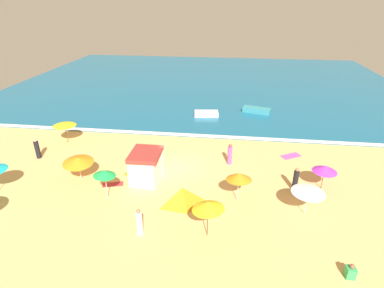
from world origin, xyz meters
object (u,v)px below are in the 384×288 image
(beach_tent, at_px, (182,196))
(beachgoer_3, at_px, (351,272))
(beach_umbrella_7, at_px, (239,176))
(small_boat_0, at_px, (257,110))
(beach_umbrella_4, at_px, (208,206))
(beach_umbrella_0, at_px, (78,160))
(beachgoer_2, at_px, (230,155))
(beach_umbrella_6, at_px, (325,169))
(beachgoer_0, at_px, (139,223))
(beach_umbrella_5, at_px, (308,191))
(small_boat_1, at_px, (206,114))
(beach_umbrella_2, at_px, (64,124))
(beach_umbrella_8, at_px, (105,173))
(beachgoer_1, at_px, (37,149))
(lifeguard_cabana, at_px, (146,166))
(beachgoer_4, at_px, (296,180))

(beach_tent, bearing_deg, beachgoer_3, -27.38)
(beach_umbrella_7, xyz_separation_m, small_boat_0, (2.36, 17.81, -1.51))
(beach_umbrella_4, distance_m, beach_tent, 3.58)
(beach_umbrella_0, bearing_deg, beach_umbrella_7, -5.76)
(beach_umbrella_7, xyz_separation_m, beachgoer_2, (-0.63, 5.06, -1.06))
(beach_umbrella_6, bearing_deg, beachgoer_0, -151.71)
(beach_umbrella_0, xyz_separation_m, beach_umbrella_5, (16.14, -2.09, 0.11))
(beach_umbrella_4, height_order, small_boat_1, beach_umbrella_4)
(beach_umbrella_2, distance_m, beach_umbrella_8, 10.86)
(beach_umbrella_4, bearing_deg, beachgoer_2, 82.63)
(beach_umbrella_6, distance_m, beachgoer_2, 7.31)
(beach_umbrella_5, bearing_deg, small_boat_1, 114.75)
(beach_umbrella_2, height_order, beachgoer_1, beach_umbrella_2)
(beach_umbrella_2, bearing_deg, beach_tent, -33.53)
(beach_umbrella_8, relative_size, beachgoer_2, 1.22)
(beach_umbrella_5, distance_m, small_boat_0, 18.85)
(beach_umbrella_0, xyz_separation_m, beachgoer_2, (11.22, 3.87, -0.80))
(beach_umbrella_6, xyz_separation_m, beach_umbrella_8, (-15.02, -3.10, 0.33))
(beach_umbrella_5, bearing_deg, beach_umbrella_6, 60.34)
(beachgoer_1, bearing_deg, small_boat_1, 41.50)
(beachgoer_1, bearing_deg, beachgoer_2, 3.65)
(lifeguard_cabana, xyz_separation_m, beach_tent, (3.16, -2.73, -0.52))
(beachgoer_4, bearing_deg, beach_umbrella_4, -136.95)
(beach_umbrella_5, relative_size, small_boat_1, 0.81)
(small_boat_0, bearing_deg, beachgoer_1, -144.60)
(beach_umbrella_6, relative_size, beach_umbrella_7, 0.97)
(beach_umbrella_2, relative_size, beachgoer_4, 1.27)
(beach_umbrella_0, relative_size, beachgoer_4, 1.67)
(beachgoer_3, bearing_deg, beach_umbrella_7, 134.04)
(beach_umbrella_4, bearing_deg, beach_tent, 125.04)
(beachgoer_1, bearing_deg, beachgoer_4, -5.96)
(beachgoer_1, relative_size, small_boat_1, 0.62)
(beach_umbrella_8, relative_size, beachgoer_0, 1.28)
(beach_tent, distance_m, beachgoer_2, 6.74)
(beach_umbrella_8, xyz_separation_m, beachgoer_0, (3.25, -3.23, -1.15))
(beachgoer_3, bearing_deg, beach_umbrella_8, 161.31)
(beach_umbrella_7, bearing_deg, beach_umbrella_8, -174.72)
(lifeguard_cabana, bearing_deg, small_boat_0, 60.26)
(lifeguard_cabana, relative_size, beachgoer_3, 3.16)
(beach_umbrella_0, relative_size, beach_umbrella_4, 1.19)
(beach_tent, xyz_separation_m, small_boat_1, (0.14, 16.97, -0.33))
(lifeguard_cabana, height_order, beachgoer_4, lifeguard_cabana)
(beach_umbrella_8, xyz_separation_m, beach_tent, (5.29, -0.14, -1.29))
(beach_umbrella_5, relative_size, beach_umbrella_8, 1.04)
(beach_umbrella_0, height_order, beach_umbrella_7, beach_umbrella_7)
(beach_tent, bearing_deg, lifeguard_cabana, 139.18)
(beach_umbrella_0, bearing_deg, beachgoer_4, 2.21)
(beachgoer_0, height_order, beachgoer_4, beachgoer_4)
(beach_umbrella_7, relative_size, beachgoer_3, 2.65)
(beach_umbrella_0, distance_m, beach_tent, 8.55)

